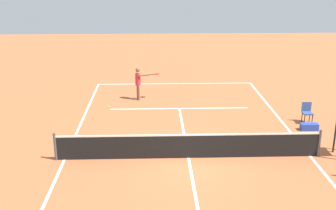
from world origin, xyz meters
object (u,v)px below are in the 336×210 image
object	(u,v)px
tennis_ball	(108,107)
courtside_chair_mid	(307,112)
equipment_bag	(309,127)
player_serving	(139,81)

from	to	relation	value
tennis_ball	courtside_chair_mid	world-z (taller)	courtside_chair_mid
equipment_bag	player_serving	bearing A→B (deg)	-31.52
equipment_bag	tennis_ball	bearing A→B (deg)	-20.41
courtside_chair_mid	equipment_bag	xyz separation A→B (m)	(0.19, 0.91, -0.38)
tennis_ball	courtside_chair_mid	bearing A→B (deg)	165.06
player_serving	equipment_bag	distance (m)	8.96
courtside_chair_mid	equipment_bag	distance (m)	1.01
tennis_ball	courtside_chair_mid	size ratio (longest dim) A/B	0.07
tennis_ball	courtside_chair_mid	xyz separation A→B (m)	(-9.32, 2.49, 0.50)
equipment_bag	courtside_chair_mid	bearing A→B (deg)	-101.47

